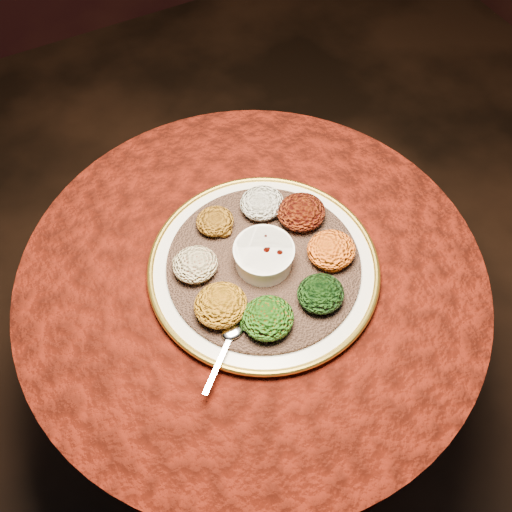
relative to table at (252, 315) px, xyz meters
name	(u,v)px	position (x,y,z in m)	size (l,w,h in m)	color
table	(252,315)	(0.00, 0.00, 0.00)	(0.96, 0.96, 0.73)	black
platter	(264,267)	(0.02, 0.00, 0.19)	(0.53, 0.53, 0.02)	white
injera	(264,264)	(0.02, 0.00, 0.20)	(0.39, 0.39, 0.01)	brown
stew_bowl	(264,255)	(0.02, 0.00, 0.24)	(0.12, 0.12, 0.05)	white
spoon	(230,337)	(-0.11, -0.12, 0.21)	(0.12, 0.10, 0.01)	silver
portion_ayib	(262,203)	(0.08, 0.12, 0.23)	(0.09, 0.09, 0.05)	silver
portion_kitfo	(301,212)	(0.15, 0.06, 0.23)	(0.10, 0.10, 0.05)	black
portion_tikil	(331,250)	(0.15, -0.05, 0.23)	(0.10, 0.09, 0.05)	#AD630E
portion_gomen	(321,294)	(0.08, -0.13, 0.23)	(0.09, 0.09, 0.04)	black
portion_mixveg	(268,318)	(-0.03, -0.13, 0.23)	(0.10, 0.09, 0.05)	#943009
portion_kik	(221,305)	(-0.10, -0.06, 0.23)	(0.10, 0.10, 0.05)	#B96D10
portion_timatim	(195,265)	(-0.10, 0.04, 0.23)	(0.09, 0.09, 0.04)	maroon
portion_shiro	(215,221)	(-0.02, 0.12, 0.23)	(0.08, 0.08, 0.04)	#8A5410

